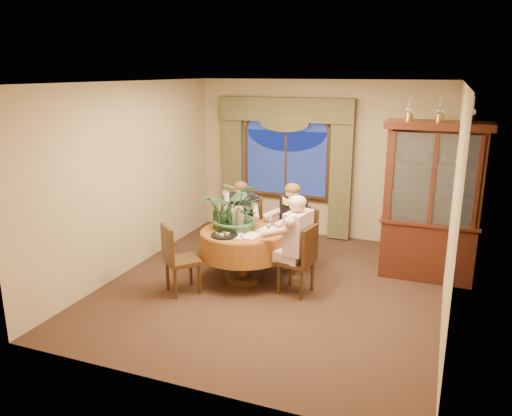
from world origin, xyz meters
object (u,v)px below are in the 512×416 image
at_px(dining_table, 243,255).
at_px(oil_lamp_left, 410,108).
at_px(chair_back_right, 298,240).
at_px(wine_bottle_4, 215,217).
at_px(centerpiece_plant, 238,186).
at_px(wine_bottle_0, 230,219).
at_px(chair_front_left, 183,259).
at_px(wine_bottle_1, 219,215).
at_px(oil_lamp_center, 440,109).
at_px(person_pink, 298,246).
at_px(stoneware_vase, 239,217).
at_px(chair_right, 296,260).
at_px(person_back, 241,221).
at_px(person_scarf, 293,228).
at_px(wine_bottle_5, 233,217).
at_px(oil_lamp_right, 472,109).
at_px(olive_bowl, 243,230).
at_px(wine_bottle_3, 229,214).
at_px(wine_bottle_2, 222,218).
at_px(chair_back, 249,229).
at_px(china_cabinet, 431,202).

xyz_separation_m(dining_table, oil_lamp_left, (2.07, 1.04, 2.07)).
xyz_separation_m(chair_back_right, wine_bottle_4, (-1.04, -0.70, 0.44)).
xyz_separation_m(chair_back_right, centerpiece_plant, (-0.75, -0.56, 0.88)).
bearing_deg(wine_bottle_0, centerpiece_plant, 65.25).
bearing_deg(chair_front_left, wine_bottle_1, 117.49).
bearing_deg(oil_lamp_center, person_pink, -142.72).
bearing_deg(wine_bottle_0, stoneware_vase, 68.40).
height_order(chair_right, person_back, person_back).
relative_size(person_scarf, wine_bottle_5, 4.16).
distance_m(oil_lamp_right, stoneware_vase, 3.47).
height_order(chair_back_right, centerpiece_plant, centerpiece_plant).
height_order(person_scarf, olive_bowl, person_scarf).
bearing_deg(centerpiece_plant, person_pink, -15.25).
bearing_deg(wine_bottle_3, wine_bottle_0, -62.34).
distance_m(chair_front_left, wine_bottle_3, 1.01).
bearing_deg(olive_bowl, wine_bottle_1, 162.74).
bearing_deg(wine_bottle_4, person_back, 85.08).
distance_m(centerpiece_plant, wine_bottle_2, 0.50).
distance_m(stoneware_vase, wine_bottle_0, 0.19).
distance_m(chair_front_left, wine_bottle_2, 0.84).
bearing_deg(wine_bottle_2, oil_lamp_right, 18.80).
bearing_deg(wine_bottle_5, chair_front_left, -119.45).
bearing_deg(person_pink, wine_bottle_0, 94.31).
height_order(person_scarf, centerpiece_plant, centerpiece_plant).
xyz_separation_m(person_pink, wine_bottle_2, (-1.17, 0.14, 0.23)).
relative_size(oil_lamp_right, chair_front_left, 0.35).
relative_size(chair_back, wine_bottle_5, 2.91).
xyz_separation_m(oil_lamp_left, chair_back, (-2.33, -0.17, -1.97)).
relative_size(person_pink, wine_bottle_1, 4.18).
height_order(centerpiece_plant, wine_bottle_5, centerpiece_plant).
bearing_deg(chair_right, oil_lamp_right, -49.02).
distance_m(chair_right, wine_bottle_5, 1.13).
xyz_separation_m(olive_bowl, wine_bottle_1, (-0.43, 0.13, 0.14)).
relative_size(chair_front_left, wine_bottle_1, 2.91).
bearing_deg(dining_table, oil_lamp_left, 26.80).
xyz_separation_m(chair_back_right, person_back, (-0.97, 0.08, 0.17)).
relative_size(person_scarf, stoneware_vase, 4.50).
relative_size(chair_back, wine_bottle_0, 2.91).
xyz_separation_m(oil_lamp_center, wine_bottle_3, (-2.76, -0.87, -1.53)).
xyz_separation_m(chair_front_left, centerpiece_plant, (0.49, 0.77, 0.88)).
xyz_separation_m(chair_back_right, person_pink, (0.23, -0.82, 0.21)).
relative_size(oil_lamp_left, oil_lamp_right, 1.00).
height_order(dining_table, china_cabinet, china_cabinet).
relative_size(chair_back_right, person_scarf, 0.70).
height_order(dining_table, oil_lamp_left, oil_lamp_left).
xyz_separation_m(wine_bottle_1, wine_bottle_4, (0.01, -0.13, 0.00)).
bearing_deg(chair_right, oil_lamp_left, -35.44).
height_order(oil_lamp_center, olive_bowl, oil_lamp_center).
xyz_separation_m(person_pink, wine_bottle_5, (-1.05, 0.24, 0.23)).
bearing_deg(chair_right, chair_back, 57.27).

